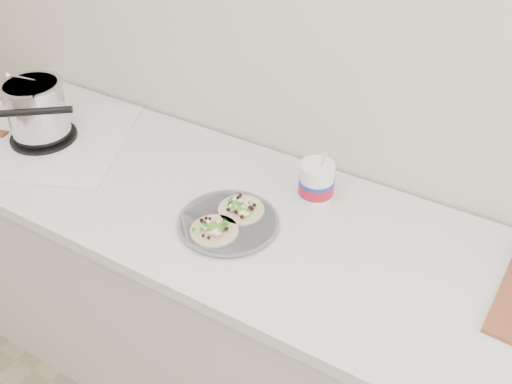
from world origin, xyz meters
The scene contains 4 objects.
counter centered at (0.00, 1.43, 0.45)m, with size 2.44×0.66×0.90m.
stove centered at (-0.86, 1.39, 0.98)m, with size 0.69×0.67×0.26m.
taco_plate centered at (-0.10, 1.35, 0.92)m, with size 0.28×0.28×0.04m.
tub centered at (0.06, 1.58, 0.97)m, with size 0.10×0.10×0.23m.
Camera 1 is at (0.58, 0.36, 1.94)m, focal length 40.00 mm.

